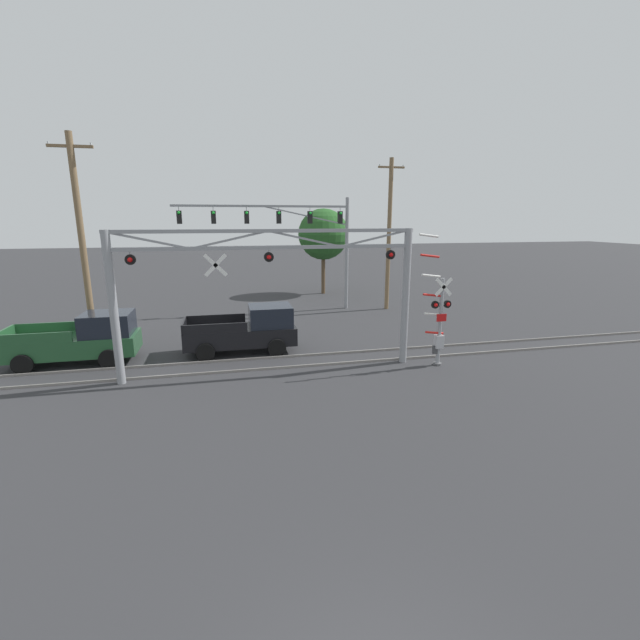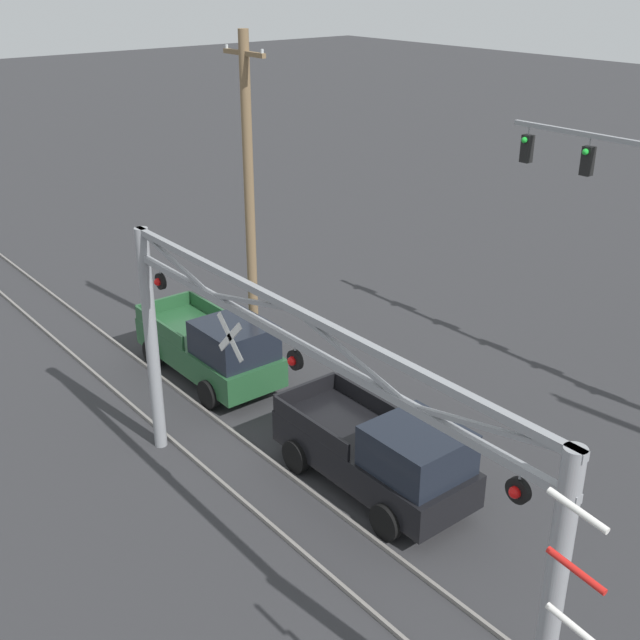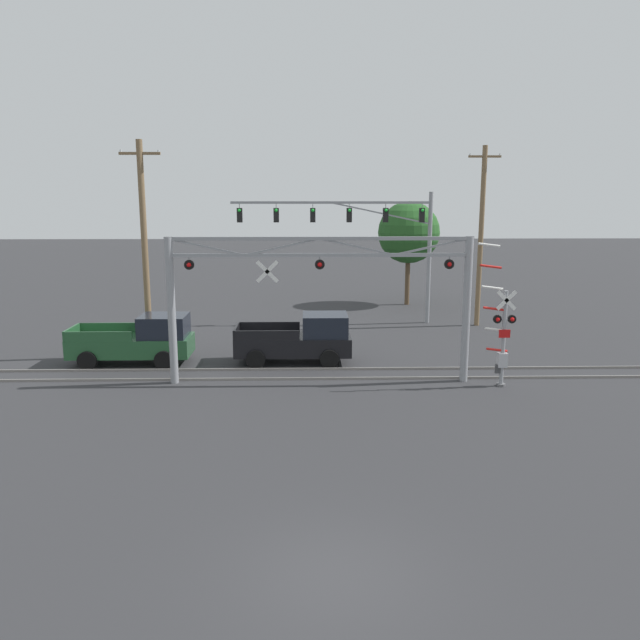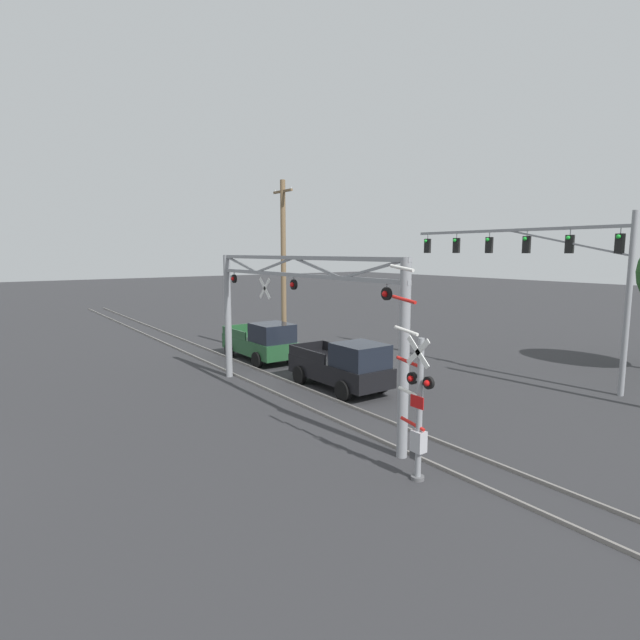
{
  "view_description": "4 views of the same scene",
  "coord_description": "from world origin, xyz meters",
  "px_view_note": "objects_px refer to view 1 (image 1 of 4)",
  "views": [
    {
      "loc": [
        -1.71,
        -3.68,
        6.15
      ],
      "look_at": [
        1.98,
        12.78,
        2.16
      ],
      "focal_mm": 24.0,
      "sensor_mm": 36.0,
      "label": 1
    },
    {
      "loc": [
        10.35,
        5.31,
        11.25
      ],
      "look_at": [
        -1.49,
        14.8,
        4.49
      ],
      "focal_mm": 45.0,
      "sensor_mm": 36.0,
      "label": 2
    },
    {
      "loc": [
        -0.52,
        -10.96,
        7.27
      ],
      "look_at": [
        0.07,
        15.77,
        1.99
      ],
      "focal_mm": 35.0,
      "sensor_mm": 36.0,
      "label": 3
    },
    {
      "loc": [
        15.68,
        3.04,
        5.93
      ],
      "look_at": [
        1.52,
        13.15,
        3.54
      ],
      "focal_mm": 28.0,
      "sensor_mm": 36.0,
      "label": 4
    }
  ],
  "objects_px": {
    "crossing_signal_mast": "(438,321)",
    "background_tree_beyond_span": "(323,234)",
    "pickup_truck_lead": "(248,330)",
    "utility_pole_left": "(83,245)",
    "crossing_gantry": "(269,282)",
    "traffic_signal_span": "(298,230)",
    "pickup_truck_following": "(82,339)",
    "utility_pole_right": "(389,234)"
  },
  "relations": [
    {
      "from": "crossing_gantry",
      "to": "background_tree_beyond_span",
      "type": "height_order",
      "value": "background_tree_beyond_span"
    },
    {
      "from": "traffic_signal_span",
      "to": "pickup_truck_following",
      "type": "xyz_separation_m",
      "value": [
        -11.12,
        -8.89,
        -4.38
      ]
    },
    {
      "from": "crossing_signal_mast",
      "to": "pickup_truck_following",
      "type": "bearing_deg",
      "value": 166.13
    },
    {
      "from": "crossing_gantry",
      "to": "utility_pole_right",
      "type": "height_order",
      "value": "utility_pole_right"
    },
    {
      "from": "crossing_signal_mast",
      "to": "crossing_gantry",
      "type": "bearing_deg",
      "value": 174.19
    },
    {
      "from": "crossing_signal_mast",
      "to": "traffic_signal_span",
      "type": "relative_size",
      "value": 0.49
    },
    {
      "from": "pickup_truck_lead",
      "to": "pickup_truck_following",
      "type": "height_order",
      "value": "same"
    },
    {
      "from": "crossing_gantry",
      "to": "utility_pole_right",
      "type": "relative_size",
      "value": 1.18
    },
    {
      "from": "traffic_signal_span",
      "to": "utility_pole_right",
      "type": "bearing_deg",
      "value": -7.85
    },
    {
      "from": "crossing_gantry",
      "to": "traffic_signal_span",
      "type": "bearing_deg",
      "value": 74.74
    },
    {
      "from": "pickup_truck_lead",
      "to": "utility_pole_left",
      "type": "height_order",
      "value": "utility_pole_left"
    },
    {
      "from": "utility_pole_left",
      "to": "crossing_signal_mast",
      "type": "bearing_deg",
      "value": -18.75
    },
    {
      "from": "crossing_gantry",
      "to": "crossing_signal_mast",
      "type": "relative_size",
      "value": 2.12
    },
    {
      "from": "background_tree_beyond_span",
      "to": "traffic_signal_span",
      "type": "bearing_deg",
      "value": -116.6
    },
    {
      "from": "utility_pole_left",
      "to": "background_tree_beyond_span",
      "type": "relative_size",
      "value": 1.39
    },
    {
      "from": "crossing_signal_mast",
      "to": "pickup_truck_lead",
      "type": "relative_size",
      "value": 1.1
    },
    {
      "from": "pickup_truck_lead",
      "to": "utility_pole_left",
      "type": "distance_m",
      "value": 8.17
    },
    {
      "from": "utility_pole_left",
      "to": "background_tree_beyond_span",
      "type": "bearing_deg",
      "value": 44.36
    },
    {
      "from": "crossing_signal_mast",
      "to": "utility_pole_right",
      "type": "distance_m",
      "value": 12.38
    },
    {
      "from": "crossing_gantry",
      "to": "utility_pole_left",
      "type": "bearing_deg",
      "value": 151.03
    },
    {
      "from": "utility_pole_left",
      "to": "utility_pole_right",
      "type": "relative_size",
      "value": 0.97
    },
    {
      "from": "utility_pole_right",
      "to": "utility_pole_left",
      "type": "bearing_deg",
      "value": -158.58
    },
    {
      "from": "crossing_signal_mast",
      "to": "pickup_truck_following",
      "type": "relative_size",
      "value": 1.07
    },
    {
      "from": "crossing_signal_mast",
      "to": "utility_pole_right",
      "type": "bearing_deg",
      "value": 78.94
    },
    {
      "from": "utility_pole_right",
      "to": "background_tree_beyond_span",
      "type": "height_order",
      "value": "utility_pole_right"
    },
    {
      "from": "crossing_gantry",
      "to": "utility_pole_left",
      "type": "xyz_separation_m",
      "value": [
        -7.78,
        4.31,
        1.29
      ]
    },
    {
      "from": "crossing_gantry",
      "to": "pickup_truck_following",
      "type": "distance_m",
      "value": 8.84
    },
    {
      "from": "traffic_signal_span",
      "to": "crossing_gantry",
      "type": "bearing_deg",
      "value": -105.26
    },
    {
      "from": "utility_pole_right",
      "to": "background_tree_beyond_span",
      "type": "distance_m",
      "value": 7.74
    },
    {
      "from": "crossing_signal_mast",
      "to": "background_tree_beyond_span",
      "type": "xyz_separation_m",
      "value": [
        -0.61,
        18.9,
        2.96
      ]
    },
    {
      "from": "pickup_truck_lead",
      "to": "background_tree_beyond_span",
      "type": "bearing_deg",
      "value": 64.72
    },
    {
      "from": "crossing_gantry",
      "to": "pickup_truck_following",
      "type": "relative_size",
      "value": 2.26
    },
    {
      "from": "crossing_gantry",
      "to": "traffic_signal_span",
      "type": "relative_size",
      "value": 1.03
    },
    {
      "from": "utility_pole_left",
      "to": "background_tree_beyond_span",
      "type": "xyz_separation_m",
      "value": [
        14.19,
        13.88,
        -0.11
      ]
    },
    {
      "from": "crossing_signal_mast",
      "to": "traffic_signal_span",
      "type": "distance_m",
      "value": 13.58
    },
    {
      "from": "crossing_gantry",
      "to": "traffic_signal_span",
      "type": "distance_m",
      "value": 12.4
    },
    {
      "from": "crossing_signal_mast",
      "to": "pickup_truck_lead",
      "type": "distance_m",
      "value": 8.67
    },
    {
      "from": "utility_pole_right",
      "to": "background_tree_beyond_span",
      "type": "bearing_deg",
      "value": 112.0
    },
    {
      "from": "pickup_truck_following",
      "to": "background_tree_beyond_span",
      "type": "height_order",
      "value": "background_tree_beyond_span"
    },
    {
      "from": "pickup_truck_lead",
      "to": "utility_pole_left",
      "type": "bearing_deg",
      "value": 169.55
    },
    {
      "from": "crossing_signal_mast",
      "to": "pickup_truck_lead",
      "type": "bearing_deg",
      "value": 154.38
    },
    {
      "from": "pickup_truck_lead",
      "to": "crossing_gantry",
      "type": "bearing_deg",
      "value": -75.83
    }
  ]
}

